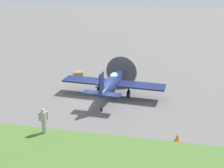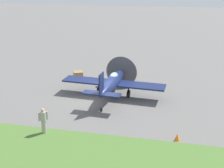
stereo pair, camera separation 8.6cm
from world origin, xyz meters
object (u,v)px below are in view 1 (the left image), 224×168
object	(u,v)px
airplane_lead	(112,82)
ground_crew_chief	(44,120)
runway_marker_cone	(178,137)
supply_crate	(78,75)

from	to	relation	value
airplane_lead	ground_crew_chief	distance (m)	7.67
airplane_lead	runway_marker_cone	distance (m)	8.33
airplane_lead	runway_marker_cone	world-z (taller)	airplane_lead
airplane_lead	ground_crew_chief	world-z (taller)	airplane_lead
supply_crate	runway_marker_cone	xyz separation A→B (m)	(9.96, -10.47, -0.10)
supply_crate	runway_marker_cone	bearing A→B (deg)	-46.42
ground_crew_chief	runway_marker_cone	distance (m)	8.59
ground_crew_chief	supply_crate	size ratio (longest dim) A/B	1.92
ground_crew_chief	runway_marker_cone	xyz separation A→B (m)	(8.52, 0.87, -0.69)
runway_marker_cone	ground_crew_chief	bearing A→B (deg)	-174.18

